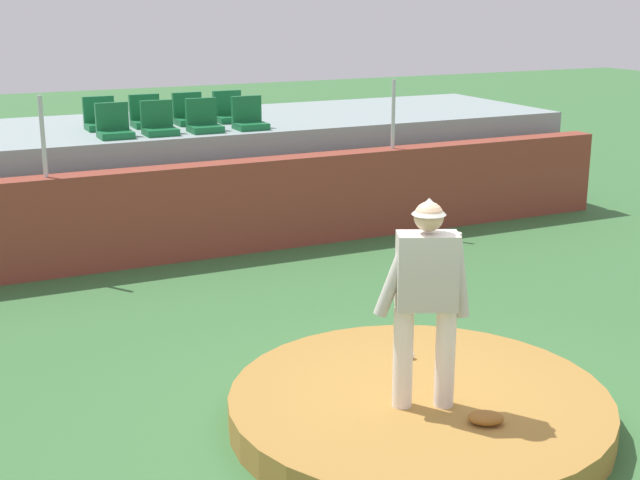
{
  "coord_description": "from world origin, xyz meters",
  "views": [
    {
      "loc": [
        -3.89,
        -6.11,
        3.69
      ],
      "look_at": [
        0.0,
        2.05,
        1.18
      ],
      "focal_mm": 49.73,
      "sensor_mm": 36.0,
      "label": 1
    }
  ],
  "objects_px": {
    "pitcher": "(426,288)",
    "fielding_glove": "(486,418)",
    "stadium_chair_3": "(249,119)",
    "stadium_chair_7": "(229,112)",
    "baseball": "(411,355)",
    "stadium_chair_1": "(159,124)",
    "stadium_chair_4": "(101,119)",
    "stadium_chair_5": "(146,117)",
    "stadium_chair_0": "(114,127)",
    "stadium_chair_6": "(189,114)",
    "stadium_chair_2": "(204,121)"
  },
  "relations": [
    {
      "from": "stadium_chair_0",
      "to": "stadium_chair_1",
      "type": "xyz_separation_m",
      "value": [
        0.67,
        0.0,
        0.0
      ]
    },
    {
      "from": "pitcher",
      "to": "stadium_chair_2",
      "type": "xyz_separation_m",
      "value": [
        0.42,
        7.07,
        0.48
      ]
    },
    {
      "from": "stadium_chair_7",
      "to": "baseball",
      "type": "bearing_deg",
      "value": 84.19
    },
    {
      "from": "baseball",
      "to": "stadium_chair_5",
      "type": "distance_m",
      "value": 7.26
    },
    {
      "from": "fielding_glove",
      "to": "stadium_chair_5",
      "type": "bearing_deg",
      "value": -57.33
    },
    {
      "from": "pitcher",
      "to": "stadium_chair_0",
      "type": "relative_size",
      "value": 3.66
    },
    {
      "from": "stadium_chair_2",
      "to": "stadium_chair_7",
      "type": "relative_size",
      "value": 1.0
    },
    {
      "from": "stadium_chair_0",
      "to": "stadium_chair_2",
      "type": "relative_size",
      "value": 1.0
    },
    {
      "from": "pitcher",
      "to": "fielding_glove",
      "type": "bearing_deg",
      "value": -37.42
    },
    {
      "from": "pitcher",
      "to": "stadium_chair_3",
      "type": "bearing_deg",
      "value": 104.62
    },
    {
      "from": "stadium_chair_4",
      "to": "pitcher",
      "type": "bearing_deg",
      "value": 96.81
    },
    {
      "from": "stadium_chair_5",
      "to": "fielding_glove",
      "type": "bearing_deg",
      "value": 93.47
    },
    {
      "from": "pitcher",
      "to": "stadium_chair_1",
      "type": "xyz_separation_m",
      "value": [
        -0.28,
        7.08,
        0.48
      ]
    },
    {
      "from": "stadium_chair_5",
      "to": "stadium_chair_7",
      "type": "relative_size",
      "value": 1.0
    },
    {
      "from": "pitcher",
      "to": "stadium_chair_0",
      "type": "height_order",
      "value": "stadium_chair_0"
    },
    {
      "from": "stadium_chair_1",
      "to": "stadium_chair_4",
      "type": "relative_size",
      "value": 1.0
    },
    {
      "from": "baseball",
      "to": "fielding_glove",
      "type": "distance_m",
      "value": 1.44
    },
    {
      "from": "stadium_chair_4",
      "to": "stadium_chair_5",
      "type": "distance_m",
      "value": 0.72
    },
    {
      "from": "stadium_chair_3",
      "to": "stadium_chair_5",
      "type": "distance_m",
      "value": 1.66
    },
    {
      "from": "fielding_glove",
      "to": "stadium_chair_7",
      "type": "relative_size",
      "value": 0.6
    },
    {
      "from": "stadium_chair_5",
      "to": "stadium_chair_3",
      "type": "bearing_deg",
      "value": 146.17
    },
    {
      "from": "stadium_chair_5",
      "to": "stadium_chair_6",
      "type": "relative_size",
      "value": 1.0
    },
    {
      "from": "stadium_chair_2",
      "to": "stadium_chair_6",
      "type": "bearing_deg",
      "value": -93.18
    },
    {
      "from": "stadium_chair_0",
      "to": "stadium_chair_1",
      "type": "relative_size",
      "value": 1.0
    },
    {
      "from": "fielding_glove",
      "to": "stadium_chair_3",
      "type": "bearing_deg",
      "value": -67.34
    },
    {
      "from": "pitcher",
      "to": "stadium_chair_1",
      "type": "bearing_deg",
      "value": 116.15
    },
    {
      "from": "baseball",
      "to": "fielding_glove",
      "type": "relative_size",
      "value": 0.25
    },
    {
      "from": "pitcher",
      "to": "stadium_chair_5",
      "type": "distance_m",
      "value": 7.99
    },
    {
      "from": "stadium_chair_2",
      "to": "baseball",
      "type": "bearing_deg",
      "value": 90.13
    },
    {
      "from": "stadium_chair_4",
      "to": "fielding_glove",
      "type": "bearing_deg",
      "value": 98.28
    },
    {
      "from": "stadium_chair_1",
      "to": "stadium_chair_0",
      "type": "bearing_deg",
      "value": 0.33
    },
    {
      "from": "stadium_chair_5",
      "to": "stadium_chair_0",
      "type": "bearing_deg",
      "value": 51.25
    },
    {
      "from": "stadium_chair_3",
      "to": "stadium_chair_7",
      "type": "bearing_deg",
      "value": -89.66
    },
    {
      "from": "baseball",
      "to": "stadium_chair_1",
      "type": "bearing_deg",
      "value": 96.57
    },
    {
      "from": "fielding_glove",
      "to": "stadium_chair_6",
      "type": "relative_size",
      "value": 0.6
    },
    {
      "from": "stadium_chair_1",
      "to": "stadium_chair_3",
      "type": "relative_size",
      "value": 1.0
    },
    {
      "from": "stadium_chair_3",
      "to": "stadium_chair_7",
      "type": "relative_size",
      "value": 1.0
    },
    {
      "from": "stadium_chair_4",
      "to": "stadium_chair_5",
      "type": "height_order",
      "value": "same"
    },
    {
      "from": "stadium_chair_7",
      "to": "stadium_chair_4",
      "type": "bearing_deg",
      "value": -1.33
    },
    {
      "from": "stadium_chair_4",
      "to": "stadium_chair_6",
      "type": "bearing_deg",
      "value": 178.7
    },
    {
      "from": "stadium_chair_6",
      "to": "stadium_chair_3",
      "type": "bearing_deg",
      "value": 127.14
    },
    {
      "from": "pitcher",
      "to": "stadium_chair_4",
      "type": "bearing_deg",
      "value": 120.7
    },
    {
      "from": "baseball",
      "to": "stadium_chair_5",
      "type": "bearing_deg",
      "value": 95.35
    },
    {
      "from": "stadium_chair_0",
      "to": "stadium_chair_7",
      "type": "xyz_separation_m",
      "value": [
        2.1,
        0.86,
        0.0
      ]
    },
    {
      "from": "stadium_chair_4",
      "to": "stadium_chair_2",
      "type": "bearing_deg",
      "value": 146.22
    },
    {
      "from": "stadium_chair_3",
      "to": "stadium_chair_4",
      "type": "bearing_deg",
      "value": -23.99
    },
    {
      "from": "stadium_chair_1",
      "to": "stadium_chair_4",
      "type": "xyz_separation_m",
      "value": [
        -0.67,
        0.9,
        0.0
      ]
    },
    {
      "from": "stadium_chair_1",
      "to": "stadium_chair_7",
      "type": "distance_m",
      "value": 1.66
    },
    {
      "from": "stadium_chair_6",
      "to": "pitcher",
      "type": "bearing_deg",
      "value": 86.64
    },
    {
      "from": "pitcher",
      "to": "fielding_glove",
      "type": "height_order",
      "value": "pitcher"
    }
  ]
}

